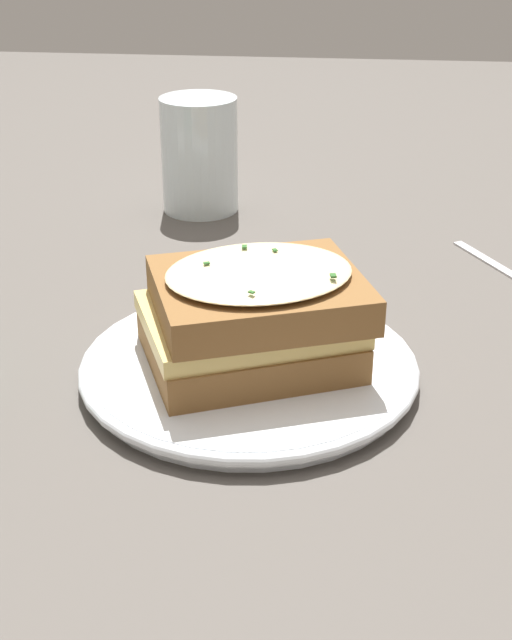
# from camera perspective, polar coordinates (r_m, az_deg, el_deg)

# --- Properties ---
(ground_plane) EXTENTS (2.40, 2.40, 0.00)m
(ground_plane) POSITION_cam_1_polar(r_m,az_deg,el_deg) (0.62, -0.45, -3.72)
(ground_plane) COLOR #514C47
(dinner_plate) EXTENTS (0.23, 0.23, 0.01)m
(dinner_plate) POSITION_cam_1_polar(r_m,az_deg,el_deg) (0.62, -0.00, -2.98)
(dinner_plate) COLOR white
(dinner_plate) RESTS_ON ground_plane
(sandwich) EXTENTS (0.17, 0.16, 0.07)m
(sandwich) POSITION_cam_1_polar(r_m,az_deg,el_deg) (0.60, 0.09, 0.38)
(sandwich) COLOR brown
(sandwich) RESTS_ON dinner_plate
(water_glass) EXTENTS (0.08, 0.08, 0.12)m
(water_glass) POSITION_cam_1_polar(r_m,az_deg,el_deg) (0.92, -3.63, 10.50)
(water_glass) COLOR silver
(water_glass) RESTS_ON ground_plane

